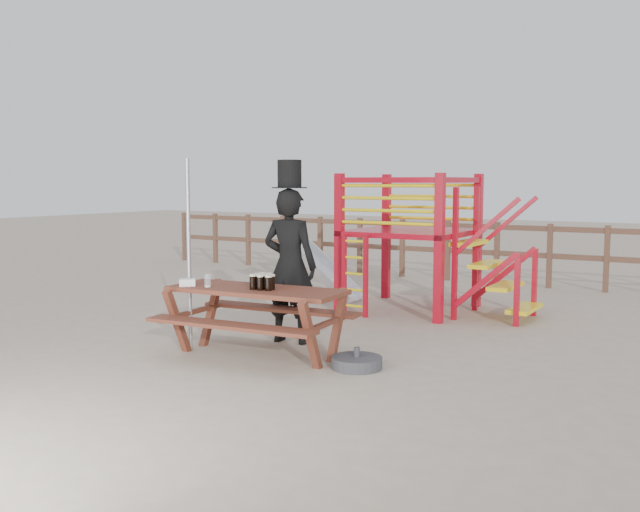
# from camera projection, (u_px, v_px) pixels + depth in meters

# --- Properties ---
(ground) EXTENTS (60.00, 60.00, 0.00)m
(ground) POSITION_uv_depth(u_px,v_px,m) (263.00, 356.00, 8.13)
(ground) COLOR tan
(ground) RESTS_ON ground
(back_fence) EXTENTS (15.09, 0.09, 1.20)m
(back_fence) POSITION_uv_depth(u_px,v_px,m) (472.00, 245.00, 14.00)
(back_fence) COLOR brown
(back_fence) RESTS_ON ground
(playground_fort) EXTENTS (4.71, 1.84, 2.10)m
(playground_fort) POSITION_uv_depth(u_px,v_px,m) (405.00, 240.00, 11.00)
(playground_fort) COLOR #AD0B1B
(playground_fort) RESTS_ON ground
(picnic_table) EXTENTS (2.13, 1.56, 0.78)m
(picnic_table) POSITION_uv_depth(u_px,v_px,m) (256.00, 313.00, 8.06)
(picnic_table) COLOR brown
(picnic_table) RESTS_ON ground
(man_with_hat) EXTENTS (0.74, 0.54, 2.24)m
(man_with_hat) POSITION_uv_depth(u_px,v_px,m) (290.00, 262.00, 8.71)
(man_with_hat) COLOR black
(man_with_hat) RESTS_ON ground
(metal_pole) EXTENTS (0.05, 0.05, 2.24)m
(metal_pole) POSITION_uv_depth(u_px,v_px,m) (189.00, 256.00, 8.28)
(metal_pole) COLOR #B2B2B7
(metal_pole) RESTS_ON ground
(parasol_base) EXTENTS (0.54, 0.54, 0.23)m
(parasol_base) POSITION_uv_depth(u_px,v_px,m) (357.00, 363.00, 7.57)
(parasol_base) COLOR #38383D
(parasol_base) RESTS_ON ground
(paper_bag) EXTENTS (0.23, 0.22, 0.08)m
(paper_bag) POSITION_uv_depth(u_px,v_px,m) (187.00, 282.00, 8.20)
(paper_bag) COLOR white
(paper_bag) RESTS_ON picnic_table
(stout_pints) EXTENTS (0.28, 0.27, 0.17)m
(stout_pints) POSITION_uv_depth(u_px,v_px,m) (263.00, 281.00, 7.95)
(stout_pints) COLOR black
(stout_pints) RESTS_ON picnic_table
(empty_glasses) EXTENTS (0.07, 0.07, 0.15)m
(empty_glasses) POSITION_uv_depth(u_px,v_px,m) (208.00, 281.00, 8.10)
(empty_glasses) COLOR silver
(empty_glasses) RESTS_ON picnic_table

